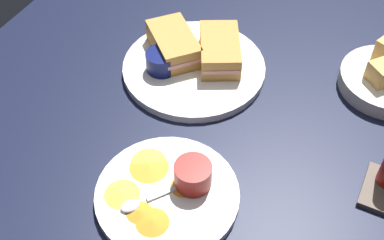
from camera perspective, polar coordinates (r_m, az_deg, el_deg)
ground_plane at (r=95.58cm, az=4.00°, el=0.18°), size 110.00×110.00×3.00cm
plate_sandwich_main at (r=101.91cm, az=0.22°, el=5.87°), size 28.42×28.42×1.60cm
sandwich_half_near at (r=101.27cm, az=3.14°, el=7.87°), size 15.03×12.67×4.80cm
sandwich_half_far at (r=102.58cm, az=-2.08°, el=8.53°), size 14.42×14.69×4.80cm
ramekin_dark_sauce at (r=99.34cm, az=-3.44°, el=6.68°), size 6.19×6.19×3.92cm
spoon_by_dark_ramekin at (r=101.80cm, az=-0.66°, el=6.69°), size 8.39×7.62×0.80cm
plate_chips_companion at (r=82.11cm, az=-2.80°, el=-8.45°), size 23.17×23.17×1.60cm
ramekin_light_gravy at (r=80.52cm, az=0.11°, el=-6.15°), size 6.07×6.07×4.29cm
spoon_by_gravy_ramekin at (r=80.29cm, az=-6.07°, el=-9.25°), size 8.73×7.18×0.80cm
plantain_chip_scatter at (r=82.14cm, az=-5.10°, el=-7.26°), size 17.44×14.64×0.60cm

